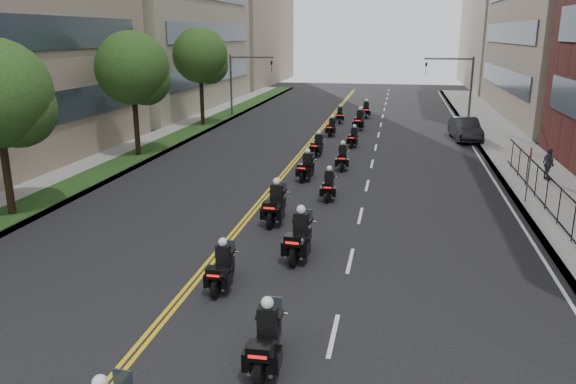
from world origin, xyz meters
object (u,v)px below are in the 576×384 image
at_px(motorcycle_11, 360,121).
at_px(motorcycle_13, 366,110).
at_px(motorcycle_2, 222,269).
at_px(motorcycle_10, 332,128).
at_px(motorcycle_9, 354,138).
at_px(parked_sedan, 465,129).
at_px(motorcycle_8, 318,146).
at_px(pedestrian_c, 548,164).
at_px(motorcycle_12, 340,116).
at_px(motorcycle_3, 300,238).
at_px(motorcycle_1, 266,341).
at_px(motorcycle_6, 307,168).
at_px(motorcycle_4, 276,205).
at_px(motorcycle_5, 329,186).
at_px(motorcycle_7, 342,158).

relative_size(motorcycle_11, motorcycle_13, 1.09).
relative_size(motorcycle_2, motorcycle_10, 1.02).
xyz_separation_m(motorcycle_9, parked_sedan, (7.71, 4.04, 0.20)).
relative_size(motorcycle_8, pedestrian_c, 1.27).
height_order(motorcycle_12, parked_sedan, parked_sedan).
relative_size(motorcycle_3, motorcycle_11, 0.99).
bearing_deg(motorcycle_13, motorcycle_3, -93.32).
height_order(motorcycle_1, motorcycle_6, motorcycle_1).
distance_m(motorcycle_11, parked_sedan, 8.24).
distance_m(motorcycle_4, motorcycle_10, 20.50).
bearing_deg(motorcycle_5, motorcycle_8, 98.62).
bearing_deg(motorcycle_4, pedestrian_c, 38.12).
relative_size(motorcycle_8, motorcycle_11, 0.84).
distance_m(motorcycle_1, motorcycle_11, 33.51).
bearing_deg(motorcycle_2, motorcycle_5, 78.31).
relative_size(motorcycle_4, pedestrian_c, 1.50).
bearing_deg(motorcycle_8, motorcycle_3, -77.29).
xyz_separation_m(motorcycle_10, parked_sedan, (9.67, 0.12, 0.19)).
distance_m(motorcycle_7, motorcycle_9, 6.72).
height_order(motorcycle_5, motorcycle_10, motorcycle_5).
distance_m(motorcycle_7, motorcycle_12, 17.14).
bearing_deg(motorcycle_4, motorcycle_1, -76.46).
distance_m(motorcycle_3, motorcycle_4, 3.87).
bearing_deg(motorcycle_13, motorcycle_8, -99.62).
relative_size(motorcycle_5, motorcycle_9, 1.03).
bearing_deg(motorcycle_5, motorcycle_4, -116.69).
relative_size(motorcycle_5, motorcycle_6, 0.95).
height_order(motorcycle_4, motorcycle_7, motorcycle_4).
bearing_deg(motorcycle_3, motorcycle_1, -82.25).
bearing_deg(motorcycle_3, motorcycle_13, 94.04).
distance_m(motorcycle_2, motorcycle_3, 3.37).
distance_m(motorcycle_2, motorcycle_5, 10.31).
height_order(motorcycle_2, motorcycle_7, motorcycle_7).
bearing_deg(motorcycle_13, motorcycle_6, -97.16).
relative_size(motorcycle_8, motorcycle_9, 1.04).
xyz_separation_m(motorcycle_8, parked_sedan, (9.71, 7.35, 0.18)).
bearing_deg(motorcycle_3, pedestrian_c, 53.40).
relative_size(motorcycle_12, pedestrian_c, 1.27).
xyz_separation_m(motorcycle_3, motorcycle_13, (0.24, 33.88, -0.06)).
distance_m(motorcycle_1, motorcycle_12, 37.13).
relative_size(motorcycle_1, motorcycle_12, 1.10).
xyz_separation_m(motorcycle_11, motorcycle_12, (-1.95, 3.56, -0.12)).
distance_m(motorcycle_4, pedestrian_c, 15.32).
distance_m(motorcycle_5, motorcycle_7, 6.06).
distance_m(motorcycle_1, motorcycle_13, 40.53).
xyz_separation_m(motorcycle_8, motorcycle_9, (1.99, 3.32, -0.02)).
relative_size(motorcycle_1, motorcycle_10, 1.12).
bearing_deg(motorcycle_9, motorcycle_12, 108.00).
bearing_deg(motorcycle_12, pedestrian_c, -59.51).
xyz_separation_m(motorcycle_1, motorcycle_4, (-1.99, 10.17, 0.05)).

